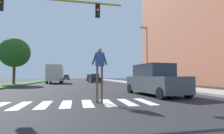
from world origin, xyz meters
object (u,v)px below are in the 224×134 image
Objects in this scene: pedestrian_performer at (100,66)px; truck_box_delivery at (55,74)px; tree_far at (15,53)px; sedan_distant at (90,78)px; sedan_far_horizon at (67,77)px; suv_crossing at (155,80)px; sedan_midblock at (94,79)px; street_lamp_right at (146,50)px; traffic_light_gantry at (0,16)px.

truck_box_delivery is at bearing 101.07° from pedestrian_performer.
tree_far is 7.66m from truck_box_delivery.
sedan_distant is 17.20m from sedan_far_horizon.
truck_box_delivery is at bearing 111.84° from suv_crossing.
sedan_midblock is (2.36, 24.44, -0.89)m from pedestrian_performer.
tree_far is 13.86m from sedan_midblock.
sedan_distant is (2.51, 36.73, -0.88)m from pedestrian_performer.
tree_far is at bearing -152.38° from sedan_midblock.
sedan_midblock is at bearing -90.70° from sedan_distant.
truck_box_delivery is (-12.46, 10.48, -2.96)m from street_lamp_right.
street_lamp_right is 1.21× the size of truck_box_delivery.
suv_crossing is at bearing -86.15° from sedan_midblock.
traffic_light_gantry is 21.34m from truck_box_delivery.
tree_far is 1.03× the size of truck_box_delivery.
pedestrian_performer is at bearing -62.59° from tree_far.
tree_far is 22.33m from sedan_distant.
sedan_far_horizon is at bearing 99.09° from suv_crossing.
pedestrian_performer reaches higher than sedan_distant.
sedan_far_horizon is (-6.55, 28.13, 0.03)m from sedan_midblock.
truck_box_delivery reaches higher than suv_crossing.
tree_far is 16.60m from traffic_light_gantry.
sedan_midblock is 1.03× the size of sedan_far_horizon.
pedestrian_performer is 4.58m from suv_crossing.
sedan_midblock is 28.88m from sedan_far_horizon.
pedestrian_performer is (-7.88, -12.93, -2.93)m from street_lamp_right.
sedan_far_horizon is at bearing 81.25° from tree_far.
street_lamp_right reaches higher than traffic_light_gantry.
street_lamp_right is 16.54m from truck_box_delivery.
tree_far is 1.34× the size of suv_crossing.
traffic_light_gantry is at bearing -102.36° from sedan_distant.
pedestrian_performer is 0.58× the size of sedan_distant.
suv_crossing is (3.85, 2.38, -0.73)m from pedestrian_performer.
sedan_far_horizon is at bearing 89.23° from truck_box_delivery.
sedan_distant is (-5.37, 23.81, -3.82)m from street_lamp_right.
suv_crossing is at bearing 31.75° from pedestrian_performer.
tree_far is 0.67× the size of traffic_light_gantry.
tree_far is at bearing 105.45° from traffic_light_gantry.
sedan_distant is (0.15, 12.29, 0.00)m from sedan_midblock.
suv_crossing is (8.89, 0.13, -3.46)m from traffic_light_gantry.
suv_crossing is 0.77× the size of truck_box_delivery.
truck_box_delivery reaches higher than pedestrian_performer.
pedestrian_performer reaches higher than sedan_far_horizon.
sedan_far_horizon is at bearing 106.92° from street_lamp_right.
suv_crossing is (13.31, -15.87, -3.56)m from tree_far.
traffic_light_gantry is 6.16m from pedestrian_performer.
sedan_far_horizon reaches higher than sedan_midblock.
suv_crossing is 34.38m from sedan_distant.
truck_box_delivery is at bearing -171.48° from sedan_midblock.
street_lamp_right is 13.33m from sedan_midblock.
sedan_distant is 0.70× the size of truck_box_delivery.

